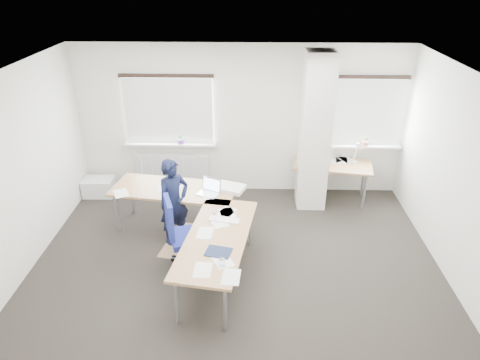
{
  "coord_description": "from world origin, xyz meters",
  "views": [
    {
      "loc": [
        0.2,
        -4.97,
        4.02
      ],
      "look_at": [
        0.04,
        0.9,
        1.01
      ],
      "focal_mm": 32.0,
      "sensor_mm": 36.0,
      "label": 1
    }
  ],
  "objects_px": {
    "desk_side": "(333,166)",
    "task_chair": "(187,248)",
    "person": "(174,202)",
    "desk_main": "(197,212)"
  },
  "relations": [
    {
      "from": "task_chair",
      "to": "person",
      "type": "bearing_deg",
      "value": 93.4
    },
    {
      "from": "task_chair",
      "to": "person",
      "type": "distance_m",
      "value": 0.8
    },
    {
      "from": "desk_side",
      "to": "person",
      "type": "xyz_separation_m",
      "value": [
        -2.68,
        -1.44,
        0.02
      ]
    },
    {
      "from": "desk_side",
      "to": "person",
      "type": "relative_size",
      "value": 1.06
    },
    {
      "from": "desk_main",
      "to": "person",
      "type": "distance_m",
      "value": 0.46
    },
    {
      "from": "desk_main",
      "to": "desk_side",
      "type": "relative_size",
      "value": 1.96
    },
    {
      "from": "desk_side",
      "to": "task_chair",
      "type": "bearing_deg",
      "value": -128.99
    },
    {
      "from": "task_chair",
      "to": "person",
      "type": "relative_size",
      "value": 0.82
    },
    {
      "from": "desk_main",
      "to": "task_chair",
      "type": "distance_m",
      "value": 0.56
    },
    {
      "from": "desk_side",
      "to": "person",
      "type": "height_order",
      "value": "person"
    }
  ]
}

